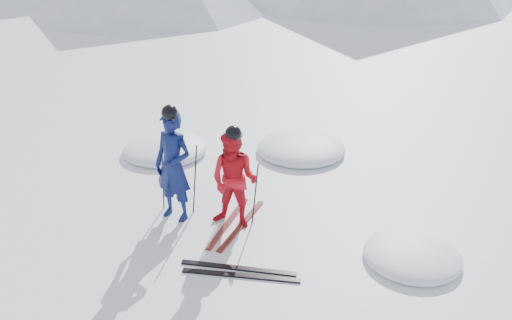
% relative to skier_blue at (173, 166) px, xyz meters
% --- Properties ---
extents(ground, '(160.00, 160.00, 0.00)m').
position_rel_skier_blue_xyz_m(ground, '(2.95, -0.12, -0.94)').
color(ground, white).
rests_on(ground, ground).
extents(skier_blue, '(0.75, 0.56, 1.88)m').
position_rel_skier_blue_xyz_m(skier_blue, '(0.00, 0.00, 0.00)').
color(skier_blue, '#0D184F').
rests_on(skier_blue, ground).
extents(skier_red, '(0.80, 0.62, 1.64)m').
position_rel_skier_blue_xyz_m(skier_red, '(1.02, 0.11, -0.12)').
color(skier_red, red).
rests_on(skier_red, ground).
extents(pole_blue_left, '(0.12, 0.09, 1.25)m').
position_rel_skier_blue_xyz_m(pole_blue_left, '(-0.30, 0.15, -0.31)').
color(pole_blue_left, black).
rests_on(pole_blue_left, ground).
extents(pole_blue_right, '(0.12, 0.07, 1.25)m').
position_rel_skier_blue_xyz_m(pole_blue_right, '(0.25, 0.25, -0.31)').
color(pole_blue_right, black).
rests_on(pole_blue_right, ground).
extents(pole_red_left, '(0.11, 0.09, 1.09)m').
position_rel_skier_blue_xyz_m(pole_red_left, '(0.72, 0.36, -0.40)').
color(pole_red_left, black).
rests_on(pole_red_left, ground).
extents(pole_red_right, '(0.11, 0.08, 1.09)m').
position_rel_skier_blue_xyz_m(pole_red_right, '(1.32, 0.26, -0.40)').
color(pole_red_right, black).
rests_on(pole_red_right, ground).
extents(ski_worn_left, '(0.14, 1.70, 0.03)m').
position_rel_skier_blue_xyz_m(ski_worn_left, '(0.90, 0.11, -0.93)').
color(ski_worn_left, black).
rests_on(ski_worn_left, ground).
extents(ski_worn_right, '(0.16, 1.70, 0.03)m').
position_rel_skier_blue_xyz_m(ski_worn_right, '(1.14, 0.11, -0.93)').
color(ski_worn_right, black).
rests_on(ski_worn_right, ground).
extents(ski_loose_a, '(1.69, 0.38, 0.03)m').
position_rel_skier_blue_xyz_m(ski_loose_a, '(1.54, -1.01, -0.93)').
color(ski_loose_a, black).
rests_on(ski_loose_a, ground).
extents(ski_loose_b, '(1.68, 0.44, 0.03)m').
position_rel_skier_blue_xyz_m(ski_loose_b, '(1.64, -1.16, -0.93)').
color(ski_loose_b, black).
rests_on(ski_loose_b, ground).
extents(snow_lumps, '(7.00, 4.93, 0.42)m').
position_rel_skier_blue_xyz_m(snow_lumps, '(0.70, 2.35, -0.94)').
color(snow_lumps, white).
rests_on(snow_lumps, ground).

